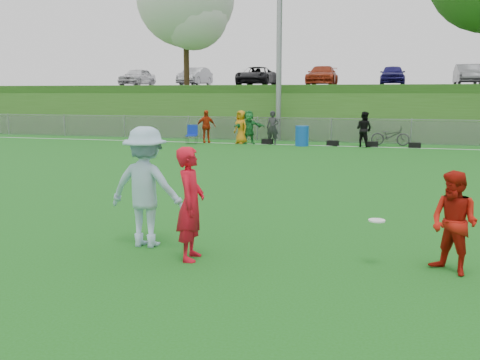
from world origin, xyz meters
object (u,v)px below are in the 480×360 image
(player_red_left, at_px, (191,204))
(player_blue, at_px, (146,187))
(frisbee, at_px, (377,221))
(bicycle, at_px, (390,136))
(player_red_center, at_px, (454,223))
(recycling_bin, at_px, (302,136))

(player_red_left, relative_size, player_blue, 0.87)
(player_blue, height_order, frisbee, player_blue)
(frisbee, height_order, bicycle, bicycle)
(player_red_center, height_order, bicycle, player_red_center)
(player_red_left, height_order, player_red_center, player_red_left)
(player_blue, relative_size, bicycle, 1.11)
(player_red_left, relative_size, bicycle, 0.97)
(recycling_bin, bearing_deg, bicycle, 17.70)
(player_red_center, distance_m, player_blue, 4.88)
(player_blue, distance_m, frisbee, 3.81)
(player_red_center, bearing_deg, player_blue, -140.52)
(player_blue, bearing_deg, player_red_center, -179.71)
(player_red_center, bearing_deg, frisbee, -143.10)
(player_red_left, bearing_deg, frisbee, -87.71)
(player_blue, xyz_separation_m, frisbee, (3.80, -0.05, -0.32))
(player_blue, bearing_deg, bicycle, -100.05)
(recycling_bin, bearing_deg, player_blue, -89.44)
(recycling_bin, bearing_deg, player_red_center, -74.34)
(player_red_left, height_order, player_blue, player_blue)
(recycling_bin, height_order, bicycle, recycling_bin)
(bicycle, bearing_deg, player_blue, 167.07)
(frisbee, bearing_deg, bicycle, 89.39)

